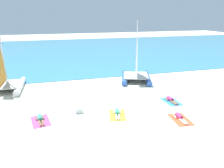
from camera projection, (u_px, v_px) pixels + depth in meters
name	position (u px, v px, depth m)	size (l,w,h in m)	color
ground_plane	(98.00, 81.00, 23.46)	(120.00, 120.00, 0.00)	beige
ocean_water	(73.00, 51.00, 42.73)	(120.00, 40.00, 0.05)	teal
sailboat_blue	(136.00, 72.00, 23.50)	(4.35, 5.37, 6.06)	blue
sailboat_white	(5.00, 81.00, 20.46)	(3.20, 4.79, 6.06)	white
towel_leftmost	(41.00, 121.00, 14.73)	(1.10, 1.90, 0.01)	#D84C99
sunbather_leftmost	(40.00, 119.00, 14.75)	(0.62, 1.57, 0.30)	#3FB28C
towel_center_left	(117.00, 115.00, 15.60)	(1.10, 1.90, 0.01)	yellow
sunbather_center_left	(117.00, 113.00, 15.63)	(0.77, 1.55, 0.30)	#3FB28C
towel_center_right	(180.00, 119.00, 14.95)	(1.10, 1.90, 0.01)	#EA5933
sunbather_center_right	(180.00, 117.00, 14.98)	(0.58, 1.57, 0.30)	#D83372
towel_rightmost	(171.00, 101.00, 18.03)	(1.10, 1.90, 0.01)	#338CD8
sunbather_rightmost	(171.00, 100.00, 18.05)	(0.55, 1.56, 0.30)	#D83372
cooler_box	(79.00, 110.00, 15.95)	(0.50, 0.36, 0.36)	white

